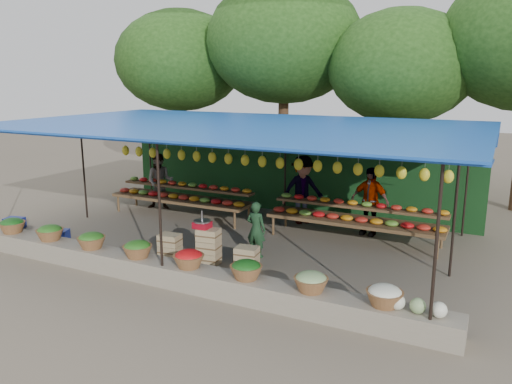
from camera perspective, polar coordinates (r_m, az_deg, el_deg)
The scene contains 16 objects.
ground at distance 12.03m, azimuth -2.22°, elevation -5.69°, with size 60.00×60.00×0.00m, color #695E4D.
stone_curb at distance 9.79m, azimuth -10.08°, elevation -9.08°, with size 10.60×0.55×0.40m, color slate.
stall_canopy at distance 11.52m, azimuth -2.17°, elevation 7.12°, with size 10.80×6.60×2.82m.
produce_baskets at distance 9.72m, azimuth -10.65°, elevation -6.97°, with size 8.98×0.58×0.34m.
netting_backdrop at distance 14.48m, azimuth 3.73°, elevation 2.59°, with size 10.60×0.06×2.50m, color #18431B.
tree_row at distance 16.86m, azimuth 9.59°, elevation 15.68°, with size 16.51×5.50×7.12m.
fruit_table_left at distance 14.24m, azimuth -8.44°, elevation -0.34°, with size 4.21×0.95×0.93m.
fruit_table_right at distance 12.16m, azimuth 11.31°, elevation -2.74°, with size 4.21×0.95×0.93m.
crate_counter at distance 10.59m, azimuth -5.54°, elevation -6.58°, with size 2.38×0.39×0.77m.
weighing_scale at distance 10.48m, azimuth -6.17°, elevation -3.64°, with size 0.35×0.35×0.37m.
vendor_seated at distance 10.86m, azimuth 0.01°, elevation -4.29°, with size 0.45×0.30×1.24m, color #1A391F.
customer_left at distance 15.10m, azimuth -10.90°, elevation 1.20°, with size 0.81×0.63×1.67m, color slate.
customer_mid at distance 13.36m, azimuth 5.37°, elevation 0.25°, with size 1.19×0.68×1.84m, color slate.
customer_right at distance 12.66m, azimuth 12.86°, elevation -1.03°, with size 1.00×0.42×1.71m, color slate.
blue_crate_front at distance 12.92m, azimuth -21.67°, elevation -4.66°, with size 0.46×0.33×0.28m, color navy.
blue_crate_back at distance 14.48m, azimuth -25.88°, elevation -3.21°, with size 0.47×0.34×0.28m, color navy.
Camera 1 is at (5.50, -9.99, 3.82)m, focal length 35.00 mm.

